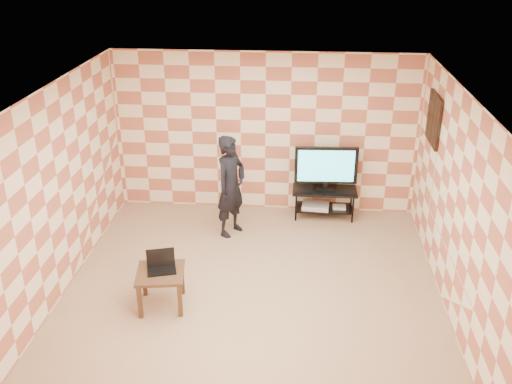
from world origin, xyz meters
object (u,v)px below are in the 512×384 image
tv_stand (324,197)px  person (231,186)px  side_table (161,278)px  tv (326,166)px

tv_stand → person: 1.69m
tv_stand → side_table: same height
tv → person: size_ratio=0.63×
person → side_table: bearing=-167.0°
tv → side_table: size_ratio=1.53×
person → tv: bearing=-34.2°
side_table → person: bearing=72.0°
side_table → person: person is taller
tv → side_table: tv is taller
tv_stand → side_table: 3.44m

